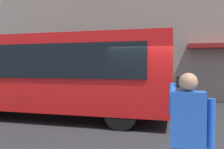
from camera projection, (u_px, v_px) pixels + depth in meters
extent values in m
plane|color=#232326|center=(152.00, 129.00, 7.39)|extent=(60.00, 60.00, 0.00)
cube|color=red|center=(50.00, 72.00, 8.98)|extent=(9.00, 2.50, 2.60)
cube|color=black|center=(30.00, 61.00, 7.75)|extent=(7.60, 0.06, 1.10)
cylinder|color=black|center=(3.00, 98.00, 10.86)|extent=(1.00, 0.28, 1.00)
cylinder|color=black|center=(133.00, 103.00, 9.32)|extent=(1.00, 0.28, 1.00)
cylinder|color=black|center=(121.00, 114.00, 7.19)|extent=(1.00, 0.28, 1.00)
cube|color=#1E4CAD|center=(188.00, 119.00, 2.85)|extent=(0.40, 0.24, 0.66)
sphere|color=#A87A5B|center=(188.00, 82.00, 2.83)|extent=(0.22, 0.22, 0.22)
cylinder|color=#1E4CAD|center=(211.00, 123.00, 2.78)|extent=(0.09, 0.09, 0.58)
cylinder|color=#1E4CAD|center=(173.00, 98.00, 3.04)|extent=(0.09, 0.48, 0.37)
cube|color=black|center=(179.00, 82.00, 3.15)|extent=(0.07, 0.01, 0.14)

